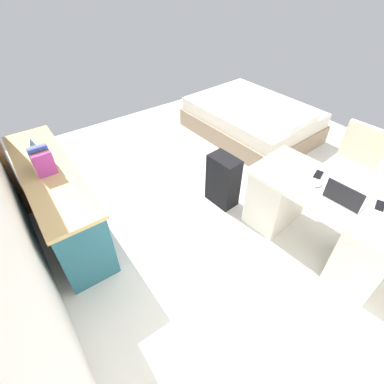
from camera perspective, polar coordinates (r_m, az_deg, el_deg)
name	(u,v)px	position (r m, az deg, el deg)	size (l,w,h in m)	color
ground_plane	(231,194)	(3.69, 7.67, -0.38)	(5.42, 5.42, 0.00)	silver
desk	(320,218)	(3.10, 23.62, -4.61)	(1.50, 0.81, 0.72)	silver
office_chair	(348,172)	(3.76, 28.07, 3.45)	(0.52, 0.52, 0.94)	black
credenza	(59,200)	(3.31, -24.55, -1.41)	(1.80, 0.48, 0.77)	#235B6B
bed	(252,120)	(4.85, 11.63, 13.60)	(1.98, 1.51, 0.58)	gray
suitcase_black	(223,181)	(3.38, 6.05, 2.22)	(0.36, 0.22, 0.62)	black
laptop	(344,198)	(2.78, 27.57, -0.99)	(0.33, 0.25, 0.21)	#B7B7BC
computer_mouse	(318,184)	(2.89, 23.33, 1.43)	(0.06, 0.10, 0.03)	white
cell_phone_near_laptop	(380,205)	(2.92, 32.79, -2.22)	(0.07, 0.14, 0.01)	black
cell_phone_by_mouse	(318,174)	(3.03, 23.41, 3.16)	(0.07, 0.14, 0.01)	black
book_row	(42,160)	(3.05, -27.23, 5.63)	(0.27, 0.17, 0.24)	#A53690
figurine_small	(32,143)	(3.47, -28.74, 8.34)	(0.08, 0.08, 0.11)	#4C7FBF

